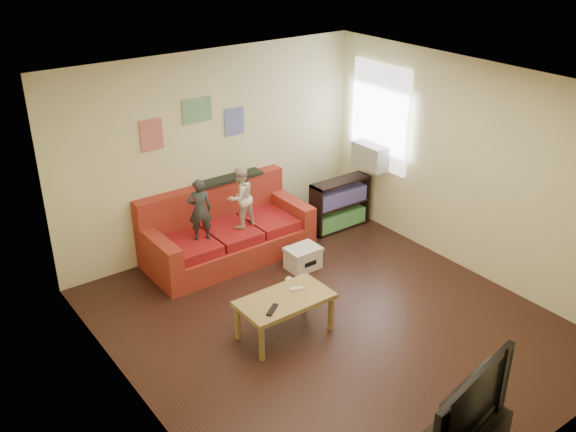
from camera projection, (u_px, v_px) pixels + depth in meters
room_shell at (333, 217)px, 6.72m from camera, size 4.52×5.02×2.72m
sofa at (225, 233)px, 8.61m from camera, size 2.22×1.02×0.98m
child_a at (200, 210)px, 8.01m from camera, size 0.35×0.29×0.82m
child_b at (240, 197)px, 8.32m from camera, size 0.45×0.37×0.84m
coffee_table at (285, 303)px, 6.96m from camera, size 1.03×0.57×0.46m
remote at (272, 310)px, 6.71m from camera, size 0.21×0.17×0.02m
game_controller at (297, 289)px, 7.07m from camera, size 0.14×0.09×0.03m
bookshelf at (340, 207)px, 9.37m from camera, size 0.94×0.28×0.75m
window at (380, 117)px, 8.98m from camera, size 0.04×1.08×1.48m
ac_unit at (371, 156)px, 9.16m from camera, size 0.28×0.55×0.35m
artwork_left at (152, 135)px, 7.90m from camera, size 0.30×0.01×0.40m
artwork_center at (197, 110)px, 8.16m from camera, size 0.42×0.01×0.32m
artwork_right at (234, 122)px, 8.56m from camera, size 0.30×0.01×0.38m
file_box at (303, 258)px, 8.37m from camera, size 0.43×0.33×0.30m
television at (459, 402)px, 5.03m from camera, size 1.16×0.37×0.66m
tissue at (289, 280)px, 8.05m from camera, size 0.11×0.11×0.10m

